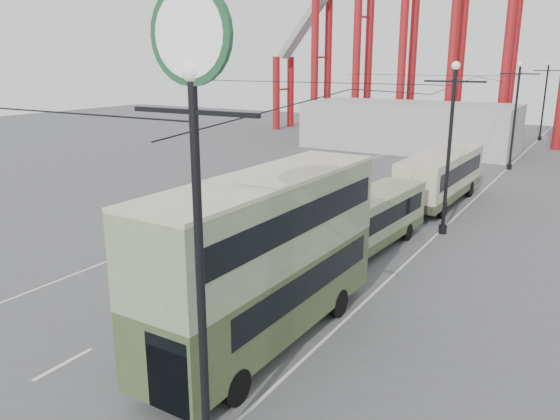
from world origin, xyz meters
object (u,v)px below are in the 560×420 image
Objects in this scene: lamp_post_near at (194,134)px; pedestrian at (235,288)px; single_decker_cream at (441,176)px; double_decker_bus at (267,252)px; single_decker_green at (365,221)px.

pedestrian is at bearing 121.03° from lamp_post_near.
single_decker_cream reaches higher than pedestrian.
lamp_post_near is at bearing -84.29° from single_decker_cream.
double_decker_bus is 0.98× the size of single_decker_cream.
lamp_post_near is at bearing -77.34° from single_decker_green.
single_decker_green is 6.55× the size of pedestrian.
lamp_post_near is 28.35m from single_decker_cream.
double_decker_bus is 6.86× the size of pedestrian.
single_decker_cream is 7.02× the size of pedestrian.
double_decker_bus is at bearing 108.22° from lamp_post_near.
double_decker_bus reaches higher than single_decker_green.
pedestrian is (-1.84, -8.53, -0.84)m from single_decker_green.
pedestrian is at bearing 147.33° from double_decker_bus.
lamp_post_near is at bearing -70.90° from double_decker_bus.
single_decker_cream is (-2.04, 27.65, -5.94)m from lamp_post_near.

